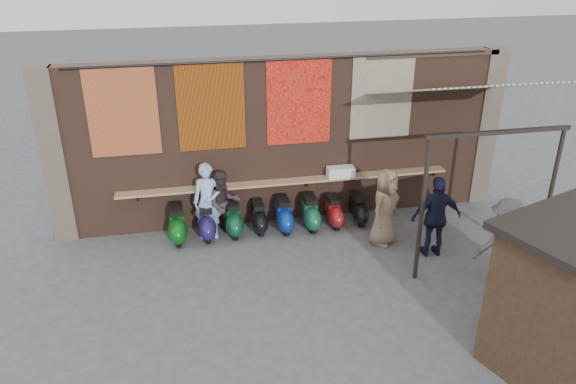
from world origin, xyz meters
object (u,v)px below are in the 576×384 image
object	(u,v)px
scooter_stool_5	(310,213)
scooter_stool_6	(334,212)
shelf_box	(341,172)
market_stall	(576,302)
scooter_stool_4	(284,215)
scooter_stool_3	(259,217)
diner_right	(224,204)
scooter_stool_2	(233,219)
diner_left	(208,201)
shopper_grey	(504,242)
scooter_stool_7	(358,209)
scooter_stool_0	(177,225)
scooter_stool_1	(207,222)
shopper_navy	(436,217)
shopper_tan	(385,207)

from	to	relation	value
scooter_stool_5	scooter_stool_6	bearing A→B (deg)	0.68
shelf_box	market_stall	size ratio (longest dim) A/B	0.27
scooter_stool_4	market_stall	xyz separation A→B (m)	(3.62, -5.45, 0.83)
scooter_stool_3	diner_right	size ratio (longest dim) A/B	0.46
scooter_stool_2	diner_left	distance (m)	0.77
diner_left	shopper_grey	size ratio (longest dim) A/B	0.99
scooter_stool_7	market_stall	xyz separation A→B (m)	(1.76, -5.47, 0.87)
scooter_stool_0	diner_left	xyz separation A→B (m)	(0.73, 0.05, 0.50)
scooter_stool_5	diner_right	size ratio (longest dim) A/B	0.51
scooter_stool_1	scooter_stool_2	distance (m)	0.63
shelf_box	scooter_stool_0	world-z (taller)	shelf_box
scooter_stool_2	scooter_stool_7	distance (m)	3.06
shopper_navy	scooter_stool_4	bearing A→B (deg)	-26.81
scooter_stool_4	diner_right	size ratio (longest dim) A/B	0.51
scooter_stool_2	market_stall	bearing A→B (deg)	-48.74
scooter_stool_5	scooter_stool_6	xyz separation A→B (m)	(0.59, 0.01, -0.04)
scooter_stool_1	shopper_navy	size ratio (longest dim) A/B	0.45
scooter_stool_7	shopper_grey	distance (m)	3.70
scooter_stool_3	shopper_navy	size ratio (longest dim) A/B	0.41
scooter_stool_0	diner_left	bearing A→B (deg)	3.87
scooter_stool_0	diner_right	xyz separation A→B (m)	(1.09, 0.05, 0.40)
scooter_stool_6	shelf_box	bearing A→B (deg)	54.91
shopper_tan	diner_left	bearing A→B (deg)	123.13
scooter_stool_3	scooter_stool_7	bearing A→B (deg)	-1.07
scooter_stool_0	scooter_stool_4	world-z (taller)	scooter_stool_0
scooter_stool_3	shopper_tan	xyz separation A→B (m)	(2.70, -1.12, 0.55)
shopper_tan	scooter_stool_2	bearing A→B (deg)	120.31
shelf_box	market_stall	bearing A→B (deg)	-69.59
shelf_box	diner_right	xyz separation A→B (m)	(-2.88, -0.30, -0.43)
scooter_stool_1	shopper_grey	world-z (taller)	shopper_grey
scooter_stool_3	market_stall	xyz separation A→B (m)	(4.21, -5.51, 0.87)
shelf_box	diner_left	world-z (taller)	diner_left
scooter_stool_2	scooter_stool_4	distance (m)	1.20
scooter_stool_7	shopper_tan	distance (m)	1.23
scooter_stool_2	scooter_stool_6	distance (m)	2.43
shopper_grey	diner_right	bearing A→B (deg)	-31.00
scooter_stool_0	diner_left	distance (m)	0.89
shopper_navy	market_stall	distance (m)	3.74
scooter_stool_5	scooter_stool_0	bearing A→B (deg)	-180.00
shopper_navy	shopper_tan	size ratio (longest dim) A/B	1.02
scooter_stool_0	scooter_stool_5	size ratio (longest dim) A/B	1.04
diner_right	shopper_navy	size ratio (longest dim) A/B	0.88
scooter_stool_4	scooter_stool_5	distance (m)	0.65
shopper_navy	market_stall	world-z (taller)	market_stall
diner_left	shopper_grey	xyz separation A→B (m)	(5.65, -3.05, 0.01)
market_stall	shopper_tan	bearing A→B (deg)	89.17
scooter_stool_1	scooter_stool_5	bearing A→B (deg)	-0.73
scooter_stool_4	scooter_stool_7	xyz separation A→B (m)	(1.86, 0.02, -0.04)
scooter_stool_1	scooter_stool_3	xyz separation A→B (m)	(1.24, 0.06, -0.04)
scooter_stool_7	shopper_navy	size ratio (longest dim) A/B	0.41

